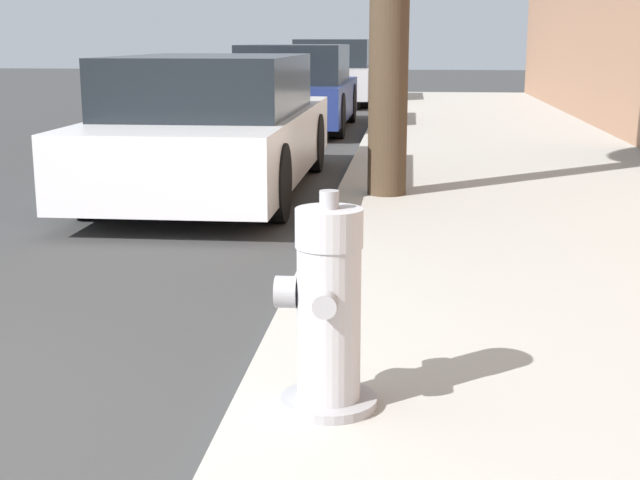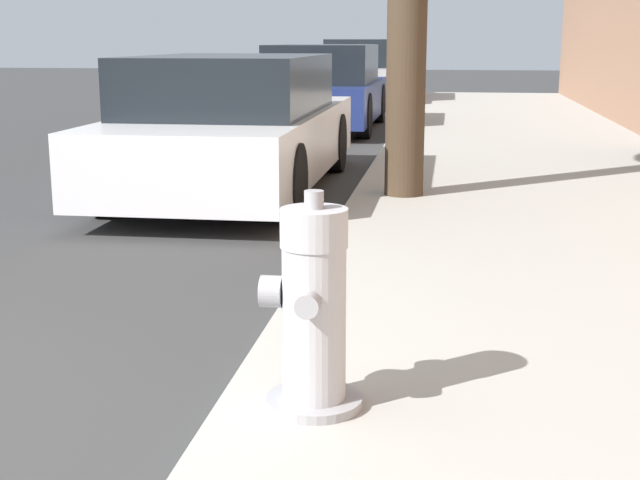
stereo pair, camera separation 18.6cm
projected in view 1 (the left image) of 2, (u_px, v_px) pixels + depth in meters
The scene contains 4 objects.
fire_hydrant at pixel (328, 312), 3.18m from camera, with size 0.37×0.36×0.80m.
parked_car_near at pixel (216, 127), 8.38m from camera, with size 1.72×4.50×1.29m.
parked_car_mid at pixel (296, 89), 14.24m from camera, with size 1.73×4.20×1.34m.
parked_car_far at pixel (335, 73), 20.03m from camera, with size 1.74×4.59×1.42m.
Camera 1 is at (2.28, -2.75, 1.44)m, focal length 50.00 mm.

